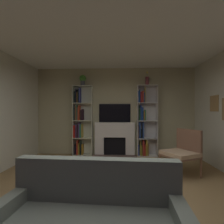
{
  "coord_description": "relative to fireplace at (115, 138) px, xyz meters",
  "views": [
    {
      "loc": [
        0.19,
        -2.76,
        1.41
      ],
      "look_at": [
        0.0,
        1.27,
        1.38
      ],
      "focal_mm": 29.46,
      "sensor_mm": 36.0,
      "label": 1
    }
  ],
  "objects": [
    {
      "name": "tv",
      "position": [
        0.0,
        0.07,
        0.8
      ],
      "size": [
        1.0,
        0.06,
        0.58
      ],
      "primitive_type": "cube",
      "color": "black",
      "rests_on": "fireplace"
    },
    {
      "name": "bookshelf_right",
      "position": [
        0.94,
        -0.02,
        0.5
      ],
      "size": [
        0.62,
        0.34,
        2.21
      ],
      "color": "silver",
      "rests_on": "ground_plane"
    },
    {
      "name": "potted_plant",
      "position": [
        -1.02,
        -0.05,
        1.87
      ],
      "size": [
        0.21,
        0.21,
        0.34
      ],
      "color": "#494B54",
      "rests_on": "bookshelf_left"
    },
    {
      "name": "vase_with_flowers",
      "position": [
        1.02,
        -0.05,
        1.82
      ],
      "size": [
        0.11,
        0.11,
        0.45
      ],
      "color": "brown",
      "rests_on": "bookshelf_right"
    },
    {
      "name": "wall_back_accent",
      "position": [
        0.0,
        0.13,
        0.85
      ],
      "size": [
        5.19,
        0.06,
        2.79
      ],
      "primitive_type": "cube",
      "color": "#B4AF89",
      "rests_on": "ground_plane"
    },
    {
      "name": "bookshelf_left",
      "position": [
        -1.09,
        -0.01,
        0.53
      ],
      "size": [
        0.62,
        0.3,
        2.21
      ],
      "color": "silver",
      "rests_on": "ground_plane"
    },
    {
      "name": "fireplace",
      "position": [
        0.0,
        0.0,
        0.0
      ],
      "size": [
        1.36,
        0.49,
        1.04
      ],
      "color": "white",
      "rests_on": "ground_plane"
    },
    {
      "name": "ceiling",
      "position": [
        0.0,
        -3.08,
        2.28
      ],
      "size": [
        5.19,
        6.48,
        0.06
      ],
      "primitive_type": "cube",
      "color": "white",
      "rests_on": "wall_back_accent"
    },
    {
      "name": "armchair",
      "position": [
        1.55,
        -1.74,
        -0.01
      ],
      "size": [
        0.85,
        0.88,
        1.0
      ],
      "color": "brown",
      "rests_on": "ground_plane"
    },
    {
      "name": "ground_plane",
      "position": [
        0.0,
        -3.08,
        -0.54
      ],
      "size": [
        7.63,
        7.63,
        0.0
      ],
      "primitive_type": "plane",
      "color": "olive"
    }
  ]
}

